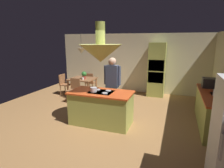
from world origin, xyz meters
TOP-DOWN VIEW (x-y plane):
  - ground at (0.00, 0.00)m, footprint 8.16×8.16m
  - wall_back at (0.00, 3.45)m, footprint 6.80×0.10m
  - kitchen_island at (0.00, -0.20)m, footprint 1.69×0.88m
  - counter_run_right at (2.84, 0.60)m, footprint 0.73×2.30m
  - oven_tower at (1.10, 3.04)m, footprint 0.66×0.62m
  - dining_table at (-1.70, 1.90)m, footprint 0.99×0.90m
  - person_at_island at (0.07, 0.51)m, footprint 0.53×0.24m
  - range_hood at (0.00, -0.20)m, footprint 1.10×1.10m
  - pendant_light_over_table at (-1.70, 1.90)m, footprint 0.32×0.32m
  - chair_facing_island at (-1.70, 1.23)m, footprint 0.40×0.40m
  - chair_by_back_wall at (-1.70, 2.57)m, footprint 0.40×0.40m
  - chair_at_corner at (-2.57, 1.90)m, footprint 0.40×0.40m
  - potted_plant_on_table at (-1.58, 1.84)m, footprint 0.20×0.20m
  - cup_on_table at (-1.56, 1.68)m, footprint 0.07×0.07m
  - canister_flour at (2.84, 0.04)m, footprint 0.12×0.12m
  - canister_sugar at (2.84, 0.22)m, footprint 0.11×0.11m
  - canister_tea at (2.84, 0.40)m, footprint 0.14×0.14m
  - microwave_on_counter at (2.84, 1.28)m, footprint 0.46×0.36m
  - cooking_pot_on_cooktop at (-0.16, -0.33)m, footprint 0.18×0.18m

SIDE VIEW (x-z plane):
  - ground at x=0.00m, z-range 0.00..0.00m
  - kitchen_island at x=0.00m, z-range -0.01..0.92m
  - counter_run_right at x=2.84m, z-range 0.01..0.92m
  - chair_facing_island at x=-1.70m, z-range 0.07..0.94m
  - chair_by_back_wall at x=-1.70m, z-range 0.07..0.94m
  - chair_at_corner at x=-2.57m, z-range 0.07..0.94m
  - dining_table at x=-1.70m, z-range 0.27..1.03m
  - cup_on_table at x=-1.56m, z-range 0.76..0.85m
  - potted_plant_on_table at x=-1.58m, z-range 0.78..1.08m
  - canister_tea at x=2.84m, z-range 0.91..1.07m
  - cooking_pot_on_cooktop at x=-0.16m, z-range 0.93..1.05m
  - canister_sugar at x=2.84m, z-range 0.91..1.10m
  - canister_flour at x=2.84m, z-range 0.91..1.13m
  - person_at_island at x=0.07m, z-range 0.14..1.91m
  - microwave_on_counter at x=2.84m, z-range 0.91..1.19m
  - oven_tower at x=1.10m, z-range 0.00..2.18m
  - wall_back at x=0.00m, z-range 0.00..2.55m
  - pendant_light_over_table at x=-1.70m, z-range 1.45..2.27m
  - range_hood at x=0.00m, z-range 1.46..2.46m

